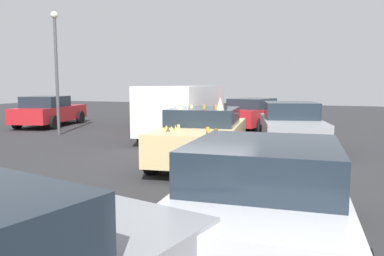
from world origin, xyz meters
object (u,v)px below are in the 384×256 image
Objects in this scene: parked_sedan_near_left at (291,126)px; art_car_decorated at (203,135)px; lot_lamp_post at (56,62)px; parked_sedan_row_back_center at (50,111)px; parked_van_far_left at (180,103)px; parked_van_behind_left at (184,109)px; parked_sedan_row_back_far at (266,193)px; parked_sedan_near_right at (254,113)px.

art_car_decorated is at bearing -42.47° from parked_sedan_near_left.
parked_sedan_near_left is 0.91× the size of lot_lamp_post.
parked_sedan_row_back_center is at bearing -127.93° from art_car_decorated.
parked_van_far_left reaches higher than art_car_decorated.
art_car_decorated is at bearing -113.98° from lot_lamp_post.
lot_lamp_post is at bearing -146.31° from parked_sedan_row_back_center.
parked_van_behind_left reaches higher than parked_sedan_row_back_center.
parked_van_behind_left is 5.12m from parked_van_far_left.
parked_van_behind_left reaches higher than parked_sedan_row_back_far.
parked_van_behind_left is 1.01× the size of parked_van_far_left.
lot_lamp_post is at bearing -121.85° from art_car_decorated.
parked_sedan_near_left is at bearing -125.37° from parked_van_far_left.
parked_sedan_near_right is at bearing -89.10° from parked_sedan_row_back_center.
parked_sedan_row_back_center is at bearing -114.72° from parked_sedan_near_left.
parked_sedan_near_left is (-0.94, -4.00, -0.40)m from parked_van_behind_left.
parked_van_behind_left is 1.28× the size of parked_sedan_row_back_far.
art_car_decorated is 0.84× the size of parked_van_behind_left.
parked_sedan_row_back_center is 1.11× the size of parked_sedan_row_back_far.
lot_lamp_post is (-5.62, 2.99, 1.79)m from parked_van_far_left.
art_car_decorated reaches higher than parked_sedan_near_right.
parked_van_behind_left is at bearing 23.85° from parked_sedan_row_back_far.
parked_sedan_near_right is (-0.83, -3.95, -0.39)m from parked_van_far_left.
parked_sedan_row_back_center is 9.81m from parked_sedan_near_right.
lot_lamp_post is at bearing -83.85° from parked_van_behind_left.
parked_sedan_row_back_center is at bearing 115.24° from parked_sedan_near_right.
parked_van_far_left reaches higher than parked_sedan_row_back_far.
lot_lamp_post is (-0.00, 9.07, 2.18)m from parked_sedan_near_left.
parked_van_far_left is 4.05m from parked_sedan_near_right.
lot_lamp_post reaches higher than parked_sedan_row_back_far.
parked_sedan_near_left is (-5.61, -6.08, -0.38)m from parked_van_far_left.
parked_sedan_near_right is (4.78, 2.14, -0.00)m from parked_sedan_near_left.
parked_sedan_near_left is at bearing 72.47° from parked_van_behind_left.
parked_sedan_near_right is 8.70m from lot_lamp_post.
parked_sedan_row_back_center is 4.19m from lot_lamp_post.
parked_van_behind_left is 4.29m from parked_sedan_near_right.
parked_van_far_left is at bearing 22.60° from parked_sedan_row_back_far.
lot_lamp_post is at bearing 136.22° from parked_sedan_near_right.
lot_lamp_post reaches higher than parked_sedan_near_right.
art_car_decorated is 11.36m from parked_sedan_row_back_center.
parked_sedan_row_back_center reaches higher than parked_sedan_near_right.
parked_van_far_left is 14.85m from parked_sedan_row_back_far.
parked_sedan_row_back_center is at bearing 46.42° from lot_lamp_post.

